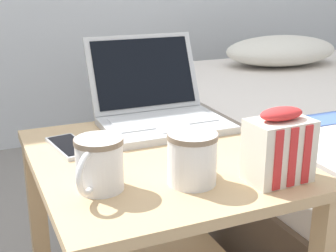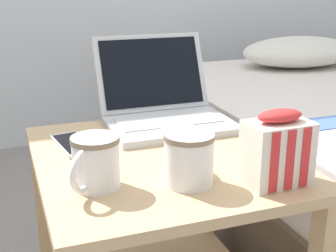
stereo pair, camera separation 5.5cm
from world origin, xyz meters
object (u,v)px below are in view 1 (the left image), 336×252
object	(u,v)px
mug_front_left	(190,155)
cell_phone	(70,146)
mug_front_right	(99,162)
snack_bag	(279,148)
laptop	(158,107)

from	to	relation	value
mug_front_left	cell_phone	xyz separation A→B (m)	(-0.17, 0.27, -0.05)
mug_front_right	snack_bag	distance (m)	0.34
laptop	snack_bag	distance (m)	0.43
laptop	cell_phone	distance (m)	0.28
laptop	mug_front_right	distance (m)	0.42
snack_bag	laptop	bearing A→B (deg)	99.68
cell_phone	snack_bag	bearing A→B (deg)	-45.08
mug_front_left	mug_front_right	bearing A→B (deg)	167.20
snack_bag	cell_phone	size ratio (longest dim) A/B	0.90
mug_front_right	snack_bag	size ratio (longest dim) A/B	0.80
mug_front_left	laptop	bearing A→B (deg)	76.73
laptop	snack_bag	bearing A→B (deg)	-80.32
laptop	mug_front_left	xyz separation A→B (m)	(-0.09, -0.37, 0.01)
cell_phone	mug_front_left	bearing A→B (deg)	-58.17
mug_front_left	cell_phone	distance (m)	0.33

